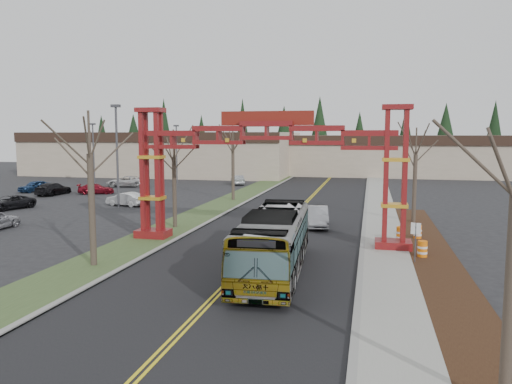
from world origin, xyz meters
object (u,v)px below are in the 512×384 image
(bare_tree_median_near, at_px, (90,155))
(parked_car_far_a, at_px, (238,180))
(retail_building_east, at_px, (391,155))
(light_pole_near, at_px, (117,149))
(bare_tree_median_far, at_px, (233,146))
(transit_bus, at_px, (274,242))
(gateway_arch, at_px, (267,152))
(parked_car_near_c, at_px, (9,202))
(parked_car_near_b, at_px, (126,199))
(parked_car_mid_b, at_px, (35,186))
(light_pole_far, at_px, (177,150))
(street_sign, at_px, (416,235))
(bare_tree_right_far, at_px, (416,155))
(retail_building_west, at_px, (166,153))
(light_pole_mid, at_px, (93,150))
(bare_tree_median_mid, at_px, (174,157))
(barrel_north, at_px, (418,233))
(barrel_south, at_px, (422,250))
(parked_car_far_c, at_px, (53,189))
(barrel_mid, at_px, (401,235))
(parked_car_far_b, at_px, (126,181))
(parked_car_mid_a, at_px, (96,189))
(silver_sedan, at_px, (317,217))

(bare_tree_median_near, bearing_deg, parked_car_far_a, 95.08)
(retail_building_east, bearing_deg, light_pole_near, -119.13)
(bare_tree_median_far, bearing_deg, transit_bus, -70.24)
(gateway_arch, xyz_separation_m, light_pole_near, (-17.46, 12.69, -0.21))
(parked_car_near_c, distance_m, bare_tree_median_near, 26.09)
(parked_car_near_b, distance_m, parked_car_mid_b, 19.19)
(light_pole_far, xyz_separation_m, street_sign, (30.35, -40.77, -3.27))
(bare_tree_median_far, distance_m, bare_tree_right_far, 20.75)
(retail_building_west, distance_m, bare_tree_median_near, 65.43)
(parked_car_near_b, bearing_deg, light_pole_mid, -126.17)
(bare_tree_median_mid, height_order, barrel_north, bare_tree_median_mid)
(light_pole_mid, relative_size, barrel_south, 8.30)
(parked_car_mid_b, xyz_separation_m, light_pole_near, (16.90, -10.09, 5.06))
(parked_car_far_c, relative_size, barrel_mid, 4.65)
(parked_car_far_c, xyz_separation_m, light_pole_far, (8.77, 17.07, 4.20))
(gateway_arch, height_order, light_pole_mid, gateway_arch)
(gateway_arch, relative_size, barrel_mid, 16.76)
(gateway_arch, bearing_deg, parked_car_far_b, 130.26)
(parked_car_far_c, relative_size, barrel_south, 4.85)
(gateway_arch, height_order, parked_car_near_c, gateway_arch)
(parked_car_far_a, bearing_deg, parked_car_far_b, 0.49)
(parked_car_near_c, relative_size, bare_tree_median_near, 0.57)
(retail_building_east, height_order, parked_car_mid_a, retail_building_east)
(silver_sedan, bearing_deg, light_pole_far, 120.29)
(parked_car_near_b, bearing_deg, silver_sedan, 84.56)
(light_pole_mid, bearing_deg, bare_tree_median_far, -21.66)
(bare_tree_median_near, distance_m, barrel_mid, 20.03)
(parked_car_far_b, height_order, bare_tree_right_far, bare_tree_right_far)
(light_pole_mid, bearing_deg, bare_tree_median_mid, -49.07)
(retail_building_east, height_order, bare_tree_median_far, bare_tree_median_far)
(light_pole_far, bearing_deg, bare_tree_right_far, -41.05)
(parked_car_far_a, distance_m, barrel_north, 40.02)
(silver_sedan, relative_size, light_pole_far, 0.56)
(parked_car_near_b, distance_m, parked_car_far_c, 14.31)
(parked_car_near_c, bearing_deg, barrel_mid, 6.07)
(parked_car_near_b, bearing_deg, parked_car_far_a, -178.70)
(gateway_arch, bearing_deg, barrel_north, 19.52)
(light_pole_far, bearing_deg, street_sign, -53.33)
(parked_car_mid_a, bearing_deg, transit_bus, -159.23)
(gateway_arch, bearing_deg, retail_building_east, 80.83)
(parked_car_mid_a, relative_size, bare_tree_median_near, 0.50)
(parked_car_far_a, bearing_deg, retail_building_east, -154.95)
(gateway_arch, height_order, transit_bus, gateway_arch)
(bare_tree_right_far, bearing_deg, parked_car_near_c, -178.63)
(street_sign, distance_m, barrel_south, 1.89)
(light_pole_near, distance_m, light_pole_far, 25.09)
(transit_bus, height_order, parked_car_near_c, transit_bus)
(bare_tree_right_far, distance_m, barrel_south, 13.06)
(retail_building_east, relative_size, light_pole_far, 4.46)
(bare_tree_median_far, xyz_separation_m, barrel_north, (17.74, -17.05, -5.43))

